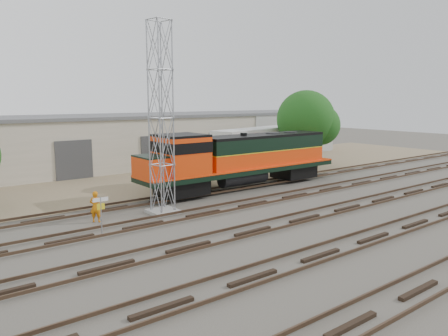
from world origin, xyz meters
TOP-DOWN VIEW (x-y plane):
  - ground at (0.00, 0.00)m, footprint 140.00×140.00m
  - dirt_strip at (0.00, 15.00)m, footprint 80.00×16.00m
  - tracks at (0.00, -3.00)m, footprint 80.00×20.40m
  - warehouse at (0.04, 22.98)m, footprint 58.40×10.40m
  - locomotive at (2.69, 6.00)m, footprint 17.58×3.08m
  - signal_tower at (-5.69, 3.35)m, footprint 1.68×1.68m
  - sign_post at (-10.36, 1.51)m, footprint 0.81×0.06m
  - worker at (-9.69, 3.94)m, footprint 0.78×0.74m
  - semi_trailer at (11.93, 13.48)m, footprint 13.25×5.50m
  - dumpster_blue at (20.39, 17.01)m, footprint 1.84×1.76m
  - dumpster_red at (17.37, 17.52)m, footprint 1.93×1.87m
  - tree_mid at (-0.13, 9.53)m, footprint 4.54×4.32m
  - tree_east at (14.86, 9.82)m, footprint 6.06×5.77m

SIDE VIEW (x-z plane):
  - ground at x=0.00m, z-range 0.00..0.00m
  - dirt_strip at x=0.00m, z-range 0.00..0.02m
  - tracks at x=0.00m, z-range -0.06..0.22m
  - dumpster_red at x=17.37m, z-range 0.00..1.40m
  - dumpster_blue at x=20.39m, z-range 0.00..1.50m
  - worker at x=-9.69m, z-range 0.00..1.79m
  - sign_post at x=-10.36m, z-range 0.40..2.38m
  - tree_mid at x=-0.13m, z-range -0.37..3.95m
  - locomotive at x=2.69m, z-range 0.31..4.53m
  - semi_trailer at x=11.93m, z-range 0.52..4.52m
  - warehouse at x=0.04m, z-range 0.00..5.30m
  - tree_east at x=14.86m, z-range 0.86..8.64m
  - signal_tower at x=-5.69m, z-range -0.15..11.23m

